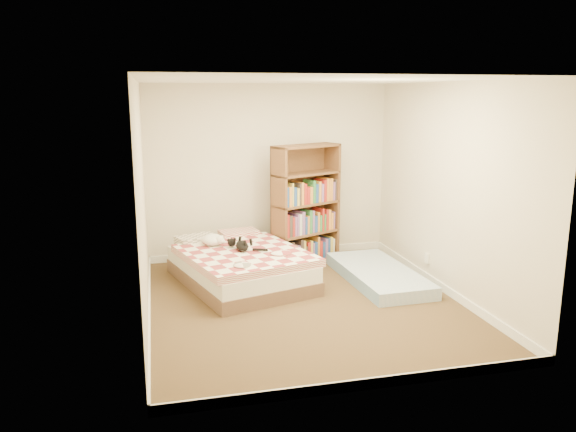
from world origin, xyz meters
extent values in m
cube|color=#47331E|center=(0.00, 0.00, 0.00)|extent=(3.50, 4.00, 0.01)
cube|color=white|center=(0.00, 0.00, 2.50)|extent=(3.50, 4.00, 0.01)
cube|color=beige|center=(0.00, 2.00, 1.25)|extent=(3.50, 0.01, 2.50)
cube|color=beige|center=(0.00, -2.00, 1.25)|extent=(3.50, 0.01, 2.50)
cube|color=beige|center=(-1.75, 0.00, 1.25)|extent=(0.01, 4.00, 2.50)
cube|color=beige|center=(1.75, 0.00, 1.25)|extent=(0.01, 4.00, 2.50)
cube|color=white|center=(0.00, 1.99, 0.05)|extent=(3.50, 0.02, 0.10)
cube|color=white|center=(0.00, -1.99, 0.05)|extent=(3.50, 0.02, 0.10)
cube|color=white|center=(-1.74, 0.00, 0.05)|extent=(0.02, 4.00, 0.10)
cube|color=white|center=(1.74, 0.00, 0.05)|extent=(0.02, 4.00, 0.10)
cube|color=white|center=(1.74, 0.40, 0.30)|extent=(0.03, 0.09, 0.13)
cube|color=brown|center=(-0.61, 0.86, 0.08)|extent=(1.79, 2.17, 0.17)
cube|color=silver|center=(-0.61, 0.86, 0.26)|extent=(1.76, 2.13, 0.19)
cube|color=#A03B3D|center=(-0.61, 0.86, 0.40)|extent=(1.76, 1.87, 0.09)
cube|color=gray|center=(-0.92, 1.57, 0.43)|extent=(0.59, 0.46, 0.14)
cube|color=#A03B3D|center=(-0.30, 1.57, 0.43)|extent=(0.59, 0.46, 0.14)
cube|color=#513B1B|center=(-0.04, 1.59, 0.84)|extent=(0.18, 0.32, 1.67)
cube|color=#513B1B|center=(0.93, 1.59, 0.84)|extent=(0.18, 0.32, 1.67)
cube|color=#513B1B|center=(0.45, 1.75, 0.84)|extent=(0.92, 0.43, 1.67)
cube|color=#513B1B|center=(0.45, 1.59, 0.02)|extent=(1.05, 0.72, 0.03)
cube|color=#513B1B|center=(0.45, 1.59, 0.85)|extent=(1.05, 0.72, 0.03)
cube|color=#513B1B|center=(0.45, 1.59, 1.65)|extent=(1.05, 0.72, 0.03)
cube|color=#7DA6D0|center=(1.13, 0.54, 0.08)|extent=(0.86, 1.79, 0.16)
ellipsoid|color=black|center=(-0.59, 0.80, 0.51)|extent=(0.32, 0.36, 0.11)
sphere|color=black|center=(-0.59, 0.99, 0.52)|extent=(0.15, 0.15, 0.10)
cone|color=black|center=(-0.62, 1.02, 0.56)|extent=(0.05, 0.05, 0.04)
cone|color=black|center=(-0.56, 1.02, 0.56)|extent=(0.05, 0.05, 0.04)
cylinder|color=black|center=(-0.51, 0.58, 0.48)|extent=(0.14, 0.17, 0.04)
ellipsoid|color=white|center=(-0.93, 1.12, 0.52)|extent=(0.27, 0.31, 0.14)
sphere|color=white|center=(-0.84, 1.03, 0.54)|extent=(0.12, 0.12, 0.11)
sphere|color=white|center=(-0.80, 1.00, 0.52)|extent=(0.05, 0.05, 0.05)
sphere|color=white|center=(-1.04, 1.18, 0.51)|extent=(0.07, 0.07, 0.06)
camera|label=1|loc=(-1.61, -5.89, 2.36)|focal=35.00mm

